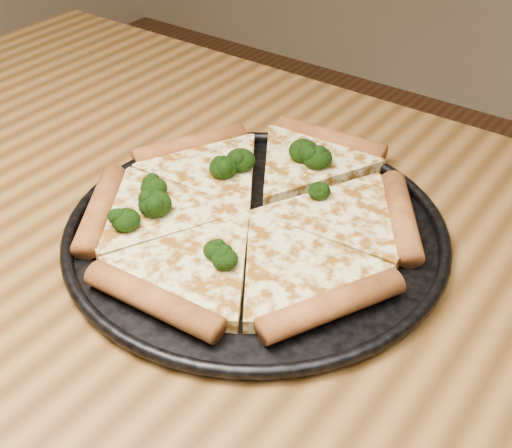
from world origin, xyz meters
The scene contains 4 objects.
dining_table centered at (0.00, 0.00, 0.66)m, with size 1.20×0.90×0.75m.
pizza_pan centered at (0.09, 0.09, 0.76)m, with size 0.40×0.40×0.02m.
pizza centered at (0.07, 0.10, 0.77)m, with size 0.37×0.38×0.03m.
broccoli_florets centered at (0.03, 0.12, 0.78)m, with size 0.17×0.25×0.03m.
Camera 1 is at (0.41, -0.36, 1.18)m, focal length 46.88 mm.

